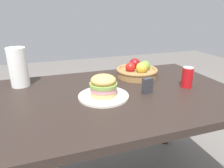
{
  "coord_description": "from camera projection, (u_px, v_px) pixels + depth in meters",
  "views": [
    {
      "loc": [
        -0.37,
        -1.01,
        1.21
      ],
      "look_at": [
        -0.04,
        -0.01,
        0.81
      ],
      "focal_mm": 32.48,
      "sensor_mm": 36.0,
      "label": 1
    }
  ],
  "objects": [
    {
      "name": "dining_table",
      "position": [
        117.0,
        108.0,
        1.21
      ],
      "size": [
        1.4,
        0.9,
        0.75
      ],
      "color": "#2D231E",
      "rests_on": "ground_plane"
    },
    {
      "name": "plate",
      "position": [
        104.0,
        96.0,
        1.11
      ],
      "size": [
        0.28,
        0.28,
        0.01
      ],
      "primitive_type": "cylinder",
      "color": "silver",
      "rests_on": "dining_table"
    },
    {
      "name": "sandwich",
      "position": [
        103.0,
        85.0,
        1.09
      ],
      "size": [
        0.15,
        0.15,
        0.12
      ],
      "color": "#E5BC75",
      "rests_on": "plate"
    },
    {
      "name": "soda_can",
      "position": [
        187.0,
        77.0,
        1.23
      ],
      "size": [
        0.07,
        0.07,
        0.13
      ],
      "color": "red",
      "rests_on": "dining_table"
    },
    {
      "name": "fruit_basket",
      "position": [
        137.0,
        71.0,
        1.43
      ],
      "size": [
        0.29,
        0.29,
        0.12
      ],
      "color": "#9E7542",
      "rests_on": "dining_table"
    },
    {
      "name": "paper_towel_roll",
      "position": [
        18.0,
        67.0,
        1.23
      ],
      "size": [
        0.11,
        0.11,
        0.24
      ],
      "primitive_type": "cylinder",
      "color": "white",
      "rests_on": "dining_table"
    },
    {
      "name": "napkin_holder",
      "position": [
        147.0,
        86.0,
        1.15
      ],
      "size": [
        0.06,
        0.04,
        0.09
      ],
      "primitive_type": "cube",
      "rotation": [
        0.0,
        0.0,
        0.2
      ],
      "color": "#333338",
      "rests_on": "dining_table"
    }
  ]
}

